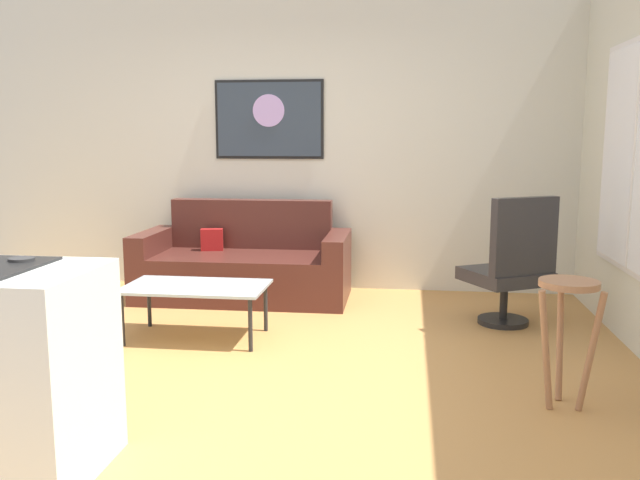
{
  "coord_description": "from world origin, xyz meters",
  "views": [
    {
      "loc": [
        1.06,
        -3.85,
        1.45
      ],
      "look_at": [
        0.43,
        0.9,
        0.7
      ],
      "focal_mm": 37.19,
      "sensor_mm": 36.0,
      "label": 1
    }
  ],
  "objects_px": {
    "wall_painting": "(269,119)",
    "bar_stool": "(568,311)",
    "armchair": "(512,265)",
    "couch": "(245,267)",
    "coffee_table": "(196,289)"
  },
  "relations": [
    {
      "from": "wall_painting",
      "to": "bar_stool",
      "type": "bearing_deg",
      "value": -50.88
    },
    {
      "from": "armchair",
      "to": "wall_painting",
      "type": "distance_m",
      "value": 2.65
    },
    {
      "from": "wall_painting",
      "to": "couch",
      "type": "bearing_deg",
      "value": -106.12
    },
    {
      "from": "coffee_table",
      "to": "couch",
      "type": "bearing_deg",
      "value": 87.99
    },
    {
      "from": "coffee_table",
      "to": "wall_painting",
      "type": "xyz_separation_m",
      "value": [
        0.18,
        1.74,
        1.25
      ]
    },
    {
      "from": "armchair",
      "to": "bar_stool",
      "type": "distance_m",
      "value": 1.54
    },
    {
      "from": "bar_stool",
      "to": "wall_painting",
      "type": "xyz_separation_m",
      "value": [
        -2.17,
        2.67,
        1.08
      ]
    },
    {
      "from": "armchair",
      "to": "coffee_table",
      "type": "bearing_deg",
      "value": -165.17
    },
    {
      "from": "couch",
      "to": "armchair",
      "type": "height_order",
      "value": "armchair"
    },
    {
      "from": "bar_stool",
      "to": "wall_painting",
      "type": "bearing_deg",
      "value": 129.12
    },
    {
      "from": "bar_stool",
      "to": "wall_painting",
      "type": "relative_size",
      "value": 0.67
    },
    {
      "from": "bar_stool",
      "to": "wall_painting",
      "type": "height_order",
      "value": "wall_painting"
    },
    {
      "from": "coffee_table",
      "to": "armchair",
      "type": "distance_m",
      "value": 2.38
    },
    {
      "from": "wall_painting",
      "to": "coffee_table",
      "type": "bearing_deg",
      "value": -96.01
    },
    {
      "from": "coffee_table",
      "to": "wall_painting",
      "type": "height_order",
      "value": "wall_painting"
    }
  ]
}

